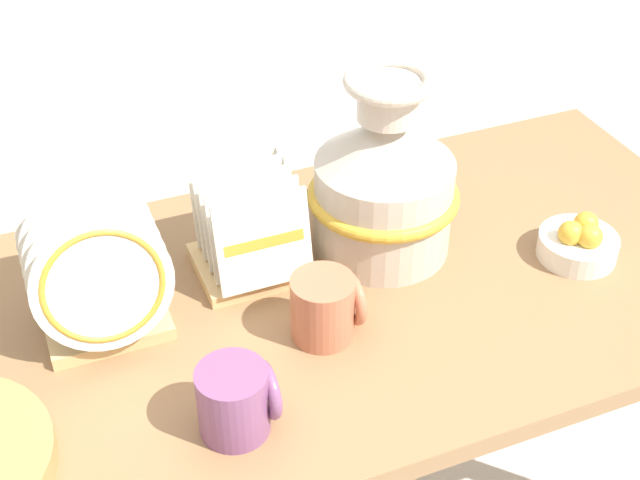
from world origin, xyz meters
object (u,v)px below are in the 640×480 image
at_px(mug_plum_glaze, 237,400).
at_px(mug_terracotta_glaze, 326,307).
at_px(dish_rack_round_plates, 98,278).
at_px(dish_rack_square_plates, 251,238).
at_px(ceramic_vase, 384,180).
at_px(fruit_bowl, 579,243).

xyz_separation_m(mug_plum_glaze, mug_terracotta_glaze, (0.18, 0.13, 0.00)).
xyz_separation_m(dish_rack_round_plates, mug_plum_glaze, (0.13, -0.27, -0.04)).
bearing_deg(dish_rack_square_plates, dish_rack_round_plates, -168.33).
bearing_deg(dish_rack_square_plates, ceramic_vase, -6.49).
bearing_deg(mug_terracotta_glaze, mug_plum_glaze, -144.85).
bearing_deg(dish_rack_round_plates, ceramic_vase, 3.20).
distance_m(dish_rack_square_plates, fruit_bowl, 0.55).
relative_size(ceramic_vase, mug_plum_glaze, 3.05).
bearing_deg(mug_plum_glaze, dish_rack_square_plates, 68.33).
relative_size(dish_rack_square_plates, fruit_bowl, 1.38).
bearing_deg(ceramic_vase, dish_rack_square_plates, 173.51).
distance_m(mug_plum_glaze, mug_terracotta_glaze, 0.22).
bearing_deg(fruit_bowl, mug_plum_glaze, -167.59).
distance_m(ceramic_vase, dish_rack_round_plates, 0.48).
distance_m(dish_rack_square_plates, mug_terracotta_glaze, 0.20).
height_order(ceramic_vase, mug_terracotta_glaze, ceramic_vase).
relative_size(mug_terracotta_glaze, fruit_bowl, 0.79).
bearing_deg(fruit_bowl, ceramic_vase, 152.83).
relative_size(ceramic_vase, dish_rack_square_plates, 1.76).
height_order(ceramic_vase, mug_plum_glaze, ceramic_vase).
relative_size(dish_rack_round_plates, mug_plum_glaze, 2.14).
bearing_deg(dish_rack_square_plates, mug_terracotta_glaze, -74.39).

